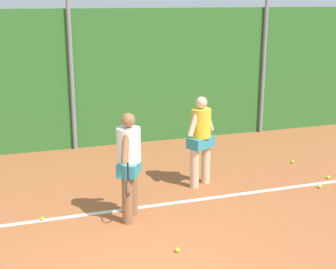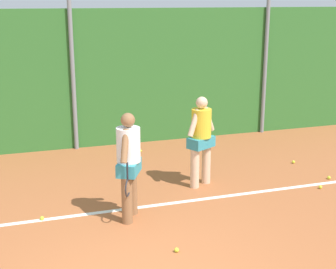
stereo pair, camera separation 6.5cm
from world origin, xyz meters
name	(u,v)px [view 2 (the right image)]	position (x,y,z in m)	size (l,w,h in m)	color
ground_plane	(114,228)	(0.00, 1.89, 0.00)	(26.17, 26.17, 0.00)	#A85B33
hedge_fence_backdrop	(72,80)	(0.00, 6.41, 1.61)	(17.01, 0.25, 3.23)	#33702D
fence_post_center	(73,73)	(0.00, 6.24, 1.80)	(0.10, 0.10, 3.60)	gray
fence_post_right	(265,65)	(4.91, 6.24, 1.80)	(0.10, 0.10, 3.60)	gray
court_baseline_paint	(106,212)	(0.00, 2.51, 0.00)	(12.43, 0.10, 0.01)	white
player_foreground_near	(129,161)	(0.32, 2.15, 0.98)	(0.50, 0.76, 1.75)	#8C603D
player_midcourt	(201,136)	(1.95, 3.17, 0.97)	(0.65, 0.50, 1.72)	beige
tennis_ball_0	(140,151)	(1.37, 5.51, 0.03)	(0.07, 0.07, 0.07)	#CCDB33
tennis_ball_3	(329,178)	(4.48, 2.68, 0.03)	(0.07, 0.07, 0.07)	#CCDB33
tennis_ball_5	(293,162)	(4.33, 3.73, 0.03)	(0.07, 0.07, 0.07)	#CCDB33
tennis_ball_6	(320,187)	(4.03, 2.30, 0.03)	(0.07, 0.07, 0.07)	#CCDB33
tennis_ball_8	(177,250)	(0.69, 0.88, 0.03)	(0.07, 0.07, 0.07)	#CCDB33
tennis_ball_9	(189,147)	(2.54, 5.44, 0.03)	(0.07, 0.07, 0.07)	#CCDB33
tennis_ball_10	(42,218)	(-1.04, 2.51, 0.03)	(0.07, 0.07, 0.07)	#CCDB33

